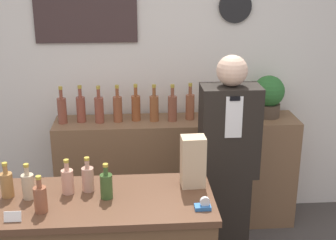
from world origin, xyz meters
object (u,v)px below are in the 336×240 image
at_px(shopkeeper, 228,167).
at_px(paper_bag, 193,161).
at_px(potted_plant, 269,95).
at_px(tape_dispenser, 203,205).

xyz_separation_m(shopkeeper, paper_bag, (-0.32, -0.51, 0.28)).
distance_m(potted_plant, paper_bag, 1.43).
bearing_deg(shopkeeper, potted_plant, 55.06).
height_order(potted_plant, paper_bag, potted_plant).
xyz_separation_m(potted_plant, paper_bag, (-0.79, -1.19, -0.06)).
distance_m(shopkeeper, tape_dispenser, 0.87).
relative_size(potted_plant, tape_dispenser, 3.97).
bearing_deg(shopkeeper, paper_bag, -122.25).
bearing_deg(paper_bag, tape_dispenser, -85.23).
bearing_deg(potted_plant, shopkeeper, -124.94).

